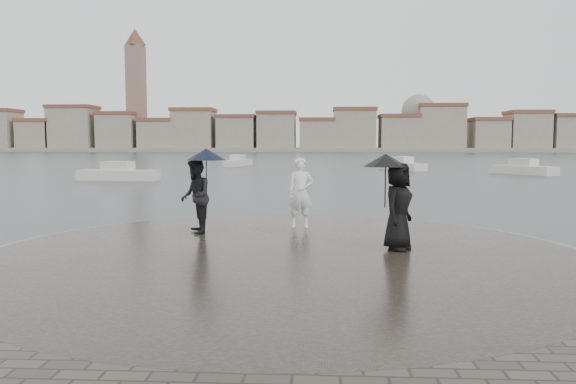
{
  "coord_description": "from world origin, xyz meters",
  "views": [
    {
      "loc": [
        0.69,
        -7.52,
        2.52
      ],
      "look_at": [
        0.0,
        4.8,
        1.45
      ],
      "focal_mm": 35.0,
      "sensor_mm": 36.0,
      "label": 1
    }
  ],
  "objects": [
    {
      "name": "quay_tip",
      "position": [
        0.0,
        3.5,
        0.18
      ],
      "size": [
        11.9,
        11.9,
        0.36
      ],
      "primitive_type": "cylinder",
      "color": "#2D261E",
      "rests_on": "ground"
    },
    {
      "name": "ground",
      "position": [
        0.0,
        0.0,
        0.0
      ],
      "size": [
        400.0,
        400.0,
        0.0
      ],
      "primitive_type": "plane",
      "color": "#2B3835",
      "rests_on": "ground"
    },
    {
      "name": "kerb_ring",
      "position": [
        0.0,
        3.5,
        0.16
      ],
      "size": [
        12.5,
        12.5,
        0.32
      ],
      "primitive_type": "cylinder",
      "color": "gray",
      "rests_on": "ground"
    },
    {
      "name": "boats",
      "position": [
        1.09,
        42.42,
        0.38
      ],
      "size": [
        35.39,
        28.32,
        1.5
      ],
      "color": "beige",
      "rests_on": "ground"
    },
    {
      "name": "far_skyline",
      "position": [
        -6.29,
        160.71,
        5.61
      ],
      "size": [
        260.0,
        20.0,
        37.0
      ],
      "color": "gray",
      "rests_on": "ground"
    },
    {
      "name": "statue",
      "position": [
        0.21,
        6.8,
        1.26
      ],
      "size": [
        0.66,
        0.43,
        1.8
      ],
      "primitive_type": "imported",
      "rotation": [
        0.0,
        0.0,
        0.0
      ],
      "color": "white",
      "rests_on": "quay_tip"
    },
    {
      "name": "visitor_right",
      "position": [
        2.23,
        3.88,
        1.45
      ],
      "size": [
        1.18,
        1.09,
        1.95
      ],
      "color": "black",
      "rests_on": "quay_tip"
    },
    {
      "name": "visitor_left",
      "position": [
        -2.22,
        5.72,
        1.46
      ],
      "size": [
        1.19,
        1.1,
        2.04
      ],
      "color": "black",
      "rests_on": "quay_tip"
    }
  ]
}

